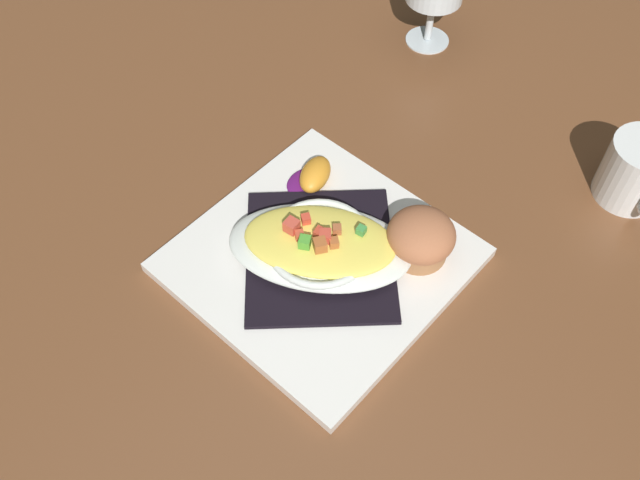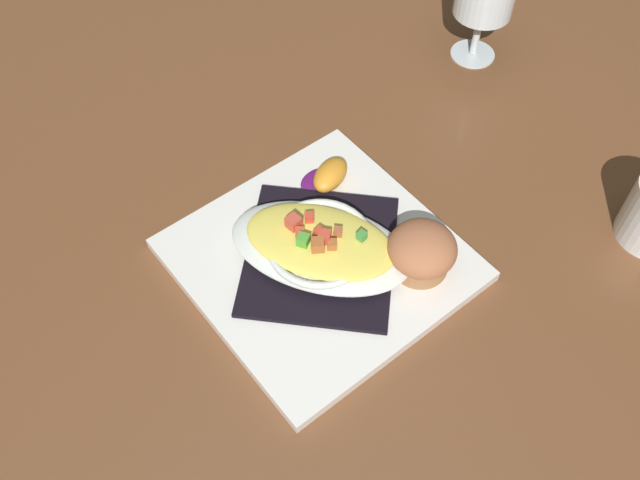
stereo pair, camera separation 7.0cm
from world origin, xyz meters
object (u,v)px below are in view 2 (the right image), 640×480
Objects in this scene: square_plate at (320,260)px; orange_garnish at (328,176)px; gratin_dish at (320,245)px; muffin at (422,251)px.

orange_garnish is (-0.07, 0.08, 0.02)m from square_plate.
orange_garnish reaches higher than square_plate.
square_plate is 0.11m from orange_garnish.
gratin_dish reaches higher than orange_garnish.
muffin is 0.15m from orange_garnish.
square_plate is at bearing -47.20° from orange_garnish.
muffin is 1.10× the size of orange_garnish.
muffin is at bearing 41.52° from square_plate.
square_plate is 0.11m from muffin.
gratin_dish is 3.42× the size of orange_garnish.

